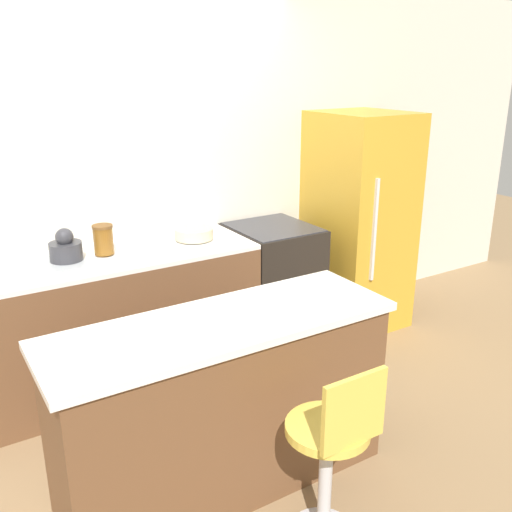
# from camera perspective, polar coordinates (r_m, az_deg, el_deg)

# --- Properties ---
(ground_plane) EXTENTS (14.00, 14.00, 0.00)m
(ground_plane) POSITION_cam_1_polar(r_m,az_deg,el_deg) (3.85, -8.12, -13.59)
(ground_plane) COLOR #8E704C
(wall_back) EXTENTS (8.00, 0.06, 2.60)m
(wall_back) POSITION_cam_1_polar(r_m,az_deg,el_deg) (3.97, -12.99, 7.38)
(wall_back) COLOR beige
(wall_back) RESTS_ON ground_plane
(back_counter) EXTENTS (1.92, 0.62, 0.92)m
(back_counter) POSITION_cam_1_polar(r_m,az_deg,el_deg) (3.83, -14.45, -6.50)
(back_counter) COLOR brown
(back_counter) RESTS_ON ground_plane
(kitchen_island) EXTENTS (1.70, 0.56, 0.91)m
(kitchen_island) POSITION_cam_1_polar(r_m,az_deg,el_deg) (2.90, -3.25, -14.55)
(kitchen_island) COLOR brown
(kitchen_island) RESTS_ON ground_plane
(oven_range) EXTENTS (0.58, 0.63, 0.92)m
(oven_range) POSITION_cam_1_polar(r_m,az_deg,el_deg) (4.32, 1.66, -2.89)
(oven_range) COLOR black
(oven_range) RESTS_ON ground_plane
(refrigerator) EXTENTS (0.65, 0.74, 1.70)m
(refrigerator) POSITION_cam_1_polar(r_m,az_deg,el_deg) (4.62, 10.19, 3.43)
(refrigerator) COLOR gold
(refrigerator) RESTS_ON ground_plane
(stool_chair) EXTENTS (0.36, 0.36, 0.91)m
(stool_chair) POSITION_cam_1_polar(r_m,az_deg,el_deg) (2.60, 7.47, -19.56)
(stool_chair) COLOR #B7B7BC
(stool_chair) RESTS_ON ground_plane
(kettle) EXTENTS (0.20, 0.20, 0.20)m
(kettle) POSITION_cam_1_polar(r_m,az_deg,el_deg) (3.62, -18.51, 0.75)
(kettle) COLOR #333338
(kettle) RESTS_ON back_counter
(mixing_bowl) EXTENTS (0.26, 0.26, 0.07)m
(mixing_bowl) POSITION_cam_1_polar(r_m,az_deg,el_deg) (3.90, -6.22, 2.26)
(mixing_bowl) COLOR #C1B28E
(mixing_bowl) RESTS_ON back_counter
(canister_jar) EXTENTS (0.13, 0.13, 0.19)m
(canister_jar) POSITION_cam_1_polar(r_m,az_deg,el_deg) (3.67, -15.02, 1.61)
(canister_jar) COLOR brown
(canister_jar) RESTS_ON back_counter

